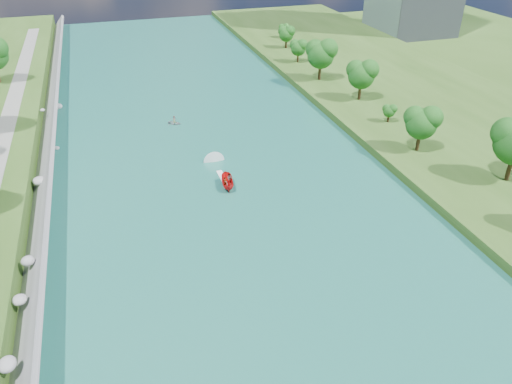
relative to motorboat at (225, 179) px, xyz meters
name	(u,v)px	position (x,y,z in m)	size (l,w,h in m)	color
ground	(252,249)	(-0.93, -17.14, -0.88)	(260.00, 260.00, 0.00)	#2D5119
river_water	(216,176)	(-0.93, 2.86, -0.83)	(55.00, 240.00, 0.10)	#185D58
berm_east	(475,133)	(48.57, 2.86, -0.13)	(44.00, 240.00, 1.50)	#2D5119
riprap_bank	(42,193)	(-26.79, 2.37, 0.93)	(4.18, 236.00, 4.06)	slate
trees_east	(447,121)	(37.74, -1.99, 5.63)	(18.01, 138.01, 11.82)	#164C14
motorboat	(225,179)	(0.00, 0.00, 0.00)	(3.60, 19.19, 1.95)	red
raft	(174,122)	(-3.70, 25.61, -0.42)	(3.29, 3.13, 1.61)	#999BA1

